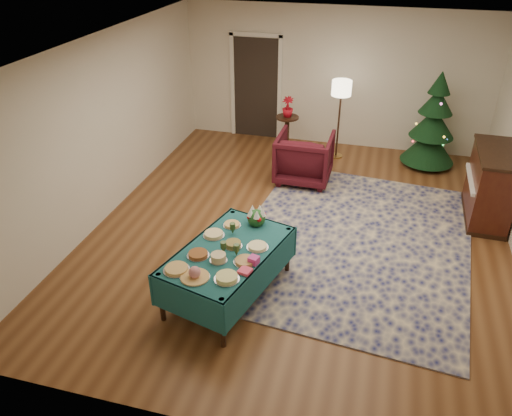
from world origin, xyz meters
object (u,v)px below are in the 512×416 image
(piano, at_px, (490,186))
(side_table, at_px, (287,136))
(floor_lamp, at_px, (341,93))
(armchair, at_px, (304,156))
(buffet_table, at_px, (228,259))
(potted_plant, at_px, (288,111))
(christmas_tree, at_px, (433,125))
(gift_box, at_px, (254,260))

(piano, bearing_deg, side_table, 155.88)
(floor_lamp, bearing_deg, piano, -34.31)
(floor_lamp, relative_size, piano, 1.15)
(armchair, distance_m, floor_lamp, 1.49)
(buffet_table, height_order, potted_plant, potted_plant)
(potted_plant, distance_m, christmas_tree, 2.68)
(potted_plant, height_order, christmas_tree, christmas_tree)
(side_table, bearing_deg, buffet_table, -87.47)
(floor_lamp, bearing_deg, buffet_table, -99.75)
(buffet_table, height_order, side_table, side_table)
(christmas_tree, height_order, piano, christmas_tree)
(side_table, distance_m, piano, 3.81)
(buffet_table, xyz_separation_m, potted_plant, (-0.19, 4.34, 0.36))
(piano, bearing_deg, buffet_table, -139.70)
(floor_lamp, height_order, potted_plant, floor_lamp)
(armchair, bearing_deg, floor_lamp, -110.15)
(armchair, relative_size, christmas_tree, 0.54)
(piano, bearing_deg, armchair, 169.72)
(buffet_table, height_order, piano, piano)
(buffet_table, distance_m, potted_plant, 4.36)
(gift_box, xyz_separation_m, piano, (2.91, 2.96, -0.16))
(floor_lamp, bearing_deg, christmas_tree, 2.23)
(gift_box, distance_m, piano, 4.16)
(christmas_tree, bearing_deg, potted_plant, -175.21)
(christmas_tree, relative_size, piano, 1.36)
(side_table, xyz_separation_m, christmas_tree, (2.66, 0.22, 0.42))
(gift_box, xyz_separation_m, floor_lamp, (0.41, 4.67, 0.57))
(armchair, bearing_deg, potted_plant, -62.47)
(side_table, bearing_deg, potted_plant, -90.00)
(potted_plant, bearing_deg, gift_box, -82.94)
(christmas_tree, bearing_deg, side_table, -175.21)
(side_table, distance_m, potted_plant, 0.51)
(potted_plant, relative_size, piano, 0.29)
(gift_box, height_order, christmas_tree, christmas_tree)
(floor_lamp, xyz_separation_m, christmas_tree, (1.70, 0.07, -0.48))
(gift_box, bearing_deg, potted_plant, 97.06)
(armchair, bearing_deg, piano, 169.96)
(armchair, height_order, potted_plant, potted_plant)
(armchair, height_order, side_table, armchair)
(armchair, distance_m, christmas_tree, 2.49)
(buffet_table, relative_size, floor_lamp, 1.27)
(gift_box, relative_size, side_table, 0.14)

